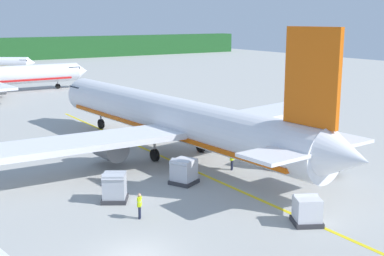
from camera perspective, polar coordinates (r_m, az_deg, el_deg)
airliner_foreground at (r=47.07m, az=-2.19°, el=1.04°), size 34.61×41.74×11.90m
service_truck_fuel at (r=43.47m, az=11.83°, el=-2.84°), size 4.37×6.73×2.40m
cargo_container_near at (r=35.97m, az=-8.60°, el=-6.54°), size 2.37×2.37×2.12m
cargo_container_mid at (r=39.27m, az=-0.93°, el=-4.85°), size 2.37×2.37×2.05m
cargo_container_far at (r=32.65m, az=12.65°, el=-8.94°), size 2.32×2.32×1.84m
crew_marshaller at (r=32.79m, az=-5.86°, el=-8.37°), size 0.46×0.51×1.68m
crew_loader_right at (r=42.86m, az=4.47°, el=-3.37°), size 0.55×0.43×1.71m
apron_guide_line at (r=43.60m, az=-0.49°, el=-4.43°), size 0.30×60.00×0.01m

